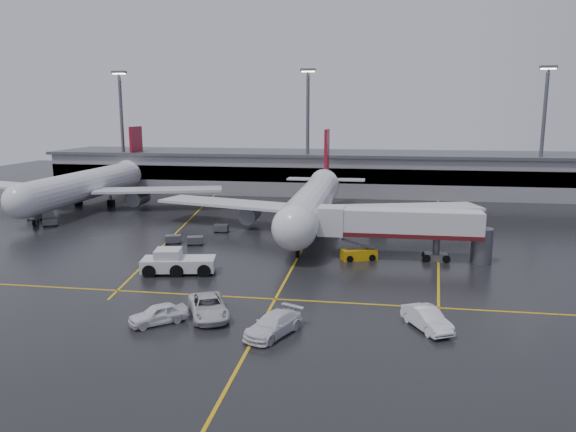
# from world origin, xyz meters

# --- Properties ---
(ground) EXTENTS (220.00, 220.00, 0.00)m
(ground) POSITION_xyz_m (0.00, 0.00, 0.00)
(ground) COLOR black
(ground) RESTS_ON ground
(apron_line_centre) EXTENTS (0.25, 90.00, 0.02)m
(apron_line_centre) POSITION_xyz_m (0.00, 0.00, 0.01)
(apron_line_centre) COLOR gold
(apron_line_centre) RESTS_ON ground
(apron_line_stop) EXTENTS (60.00, 0.25, 0.02)m
(apron_line_stop) POSITION_xyz_m (0.00, -22.00, 0.01)
(apron_line_stop) COLOR gold
(apron_line_stop) RESTS_ON ground
(apron_line_left) EXTENTS (9.99, 69.35, 0.02)m
(apron_line_left) POSITION_xyz_m (-20.00, 10.00, 0.01)
(apron_line_left) COLOR gold
(apron_line_left) RESTS_ON ground
(apron_line_right) EXTENTS (7.57, 69.64, 0.02)m
(apron_line_right) POSITION_xyz_m (18.00, 10.00, 0.01)
(apron_line_right) COLOR gold
(apron_line_right) RESTS_ON ground
(terminal) EXTENTS (122.00, 19.00, 8.60)m
(terminal) POSITION_xyz_m (0.00, 47.93, 4.32)
(terminal) COLOR gray
(terminal) RESTS_ON ground
(light_mast_left) EXTENTS (3.00, 1.20, 25.45)m
(light_mast_left) POSITION_xyz_m (-45.00, 42.00, 14.47)
(light_mast_left) COLOR #595B60
(light_mast_left) RESTS_ON ground
(light_mast_mid) EXTENTS (3.00, 1.20, 25.45)m
(light_mast_mid) POSITION_xyz_m (-5.00, 42.00, 14.47)
(light_mast_mid) COLOR #595B60
(light_mast_mid) RESTS_ON ground
(light_mast_right) EXTENTS (3.00, 1.20, 25.45)m
(light_mast_right) POSITION_xyz_m (40.00, 42.00, 14.47)
(light_mast_right) COLOR #595B60
(light_mast_right) RESTS_ON ground
(main_airliner) EXTENTS (48.80, 45.60, 14.10)m
(main_airliner) POSITION_xyz_m (0.00, 9.70, 4.21)
(main_airliner) COLOR silver
(main_airliner) RESTS_ON ground
(second_airliner) EXTENTS (48.80, 45.60, 14.10)m
(second_airliner) POSITION_xyz_m (-42.00, 21.70, 4.21)
(second_airliner) COLOR silver
(second_airliner) RESTS_ON ground
(jet_bridge) EXTENTS (19.90, 3.40, 6.05)m
(jet_bridge) POSITION_xyz_m (11.87, -6.00, 3.93)
(jet_bridge) COLOR silver
(jet_bridge) RESTS_ON ground
(pushback_tractor) EXTENTS (8.14, 4.60, 2.75)m
(pushback_tractor) POSITION_xyz_m (-11.92, -15.43, 1.09)
(pushback_tractor) COLOR silver
(pushback_tractor) RESTS_ON ground
(belt_loader) EXTENTS (4.40, 3.03, 2.57)m
(belt_loader) POSITION_xyz_m (7.16, -6.82, 0.63)
(belt_loader) COLOR #C5900A
(belt_loader) RESTS_ON ground
(service_van_a) EXTENTS (5.26, 6.94, 1.75)m
(service_van_a) POSITION_xyz_m (-4.76, -27.20, 0.88)
(service_van_a) COLOR silver
(service_van_a) RESTS_ON ground
(service_van_b) EXTENTS (4.57, 6.21, 1.67)m
(service_van_b) POSITION_xyz_m (1.35, -30.07, 0.84)
(service_van_b) COLOR white
(service_van_b) RESTS_ON ground
(service_van_c) EXTENTS (4.04, 5.50, 1.73)m
(service_van_c) POSITION_xyz_m (13.16, -27.00, 0.86)
(service_van_c) COLOR white
(service_van_c) RESTS_ON ground
(service_van_d) EXTENTS (4.86, 4.57, 1.63)m
(service_van_d) POSITION_xyz_m (-8.34, -29.29, 0.81)
(service_van_d) COLOR white
(service_van_d) RESTS_ON ground
(baggage_cart_a) EXTENTS (2.27, 1.78, 1.12)m
(baggage_cart_a) POSITION_xyz_m (-14.06, -2.95, 0.63)
(baggage_cart_a) COLOR #595B60
(baggage_cart_a) RESTS_ON ground
(baggage_cart_b) EXTENTS (2.30, 1.85, 1.12)m
(baggage_cart_b) POSITION_xyz_m (-17.17, -2.68, 0.63)
(baggage_cart_b) COLOR #595B60
(baggage_cart_b) RESTS_ON ground
(baggage_cart_c) EXTENTS (2.07, 1.41, 1.12)m
(baggage_cart_c) POSITION_xyz_m (-12.82, 4.94, 0.63)
(baggage_cart_c) COLOR #595B60
(baggage_cart_c) RESTS_ON ground
(baggage_cart_d) EXTENTS (2.22, 1.68, 1.12)m
(baggage_cart_d) POSITION_xyz_m (-44.72, 8.85, 0.63)
(baggage_cart_d) COLOR #595B60
(baggage_cart_d) RESTS_ON ground
(baggage_cart_e) EXTENTS (2.37, 2.04, 1.12)m
(baggage_cart_e) POSITION_xyz_m (-39.64, 5.16, 0.63)
(baggage_cart_e) COLOR #595B60
(baggage_cart_e) RESTS_ON ground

